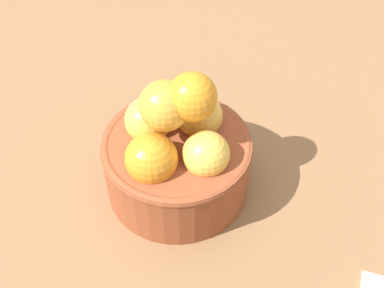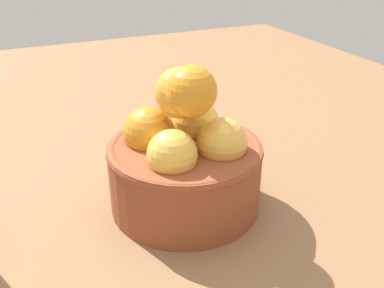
{
  "view_description": "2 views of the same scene",
  "coord_description": "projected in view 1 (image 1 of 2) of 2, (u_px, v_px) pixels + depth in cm",
  "views": [
    {
      "loc": [
        -0.29,
        32.76,
        41.85
      ],
      "look_at": [
        -1.73,
        0.15,
        6.4
      ],
      "focal_mm": 47.97,
      "sensor_mm": 36.0,
      "label": 1
    },
    {
      "loc": [
        -33.41,
        14.39,
        24.96
      ],
      "look_at": [
        -0.59,
        -0.46,
        6.81
      ],
      "focal_mm": 41.6,
      "sensor_mm": 36.0,
      "label": 2
    }
  ],
  "objects": [
    {
      "name": "terracotta_bowl",
      "position": [
        174.0,
        153.0,
        0.49
      ],
      "size": [
        14.47,
        14.47,
        14.44
      ],
      "color": "brown",
      "rests_on": "ground_plane"
    },
    {
      "name": "ground_plane",
      "position": [
        176.0,
        197.0,
        0.54
      ],
      "size": [
        139.01,
        107.34,
        4.06
      ],
      "primitive_type": "cube",
      "color": "brown"
    }
  ]
}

